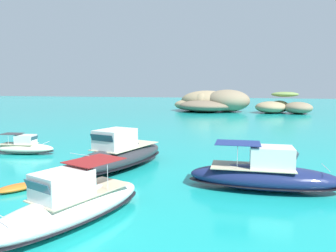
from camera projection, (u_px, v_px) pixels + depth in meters
ground_plane at (76, 199)px, 18.59m from camera, size 400.00×400.00×0.00m
islet_large at (209, 102)px, 89.77m from camera, size 24.66×24.24×6.10m
islet_small at (281, 106)px, 82.68m from camera, size 14.90×10.90×5.53m
motorboat_cream at (23, 147)px, 31.58m from camera, size 6.61×3.09×2.00m
motorboat_white at (70, 205)px, 15.22m from camera, size 5.37×9.37×2.81m
motorboat_navy at (264, 175)px, 20.31m from camera, size 9.71×3.45×2.99m
motorboat_charcoal at (119, 155)px, 25.75m from camera, size 5.73×11.47×3.24m
dinghy_tender at (17, 187)px, 20.11m from camera, size 2.20×2.81×0.58m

